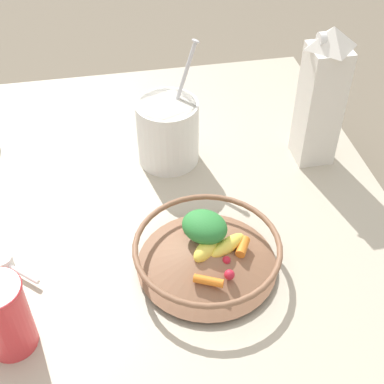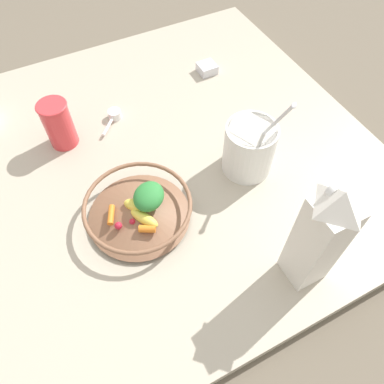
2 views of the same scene
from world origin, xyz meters
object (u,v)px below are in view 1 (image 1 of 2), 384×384
(yogurt_tub, at_px, (168,129))
(drinking_cup, at_px, (4,315))
(milk_carton, at_px, (321,97))
(fruit_bowl, at_px, (207,252))

(yogurt_tub, height_order, drinking_cup, yogurt_tub)
(milk_carton, bearing_deg, drinking_cup, -59.80)
(yogurt_tub, relative_size, drinking_cup, 1.88)
(milk_carton, bearing_deg, yogurt_tub, -98.78)
(yogurt_tub, xyz_separation_m, drinking_cup, (0.39, -0.30, -0.01))
(fruit_bowl, relative_size, yogurt_tub, 1.00)
(fruit_bowl, relative_size, drinking_cup, 1.88)
(fruit_bowl, height_order, milk_carton, milk_carton)
(milk_carton, xyz_separation_m, yogurt_tub, (-0.05, -0.30, -0.07))
(yogurt_tub, bearing_deg, fruit_bowl, 3.56)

